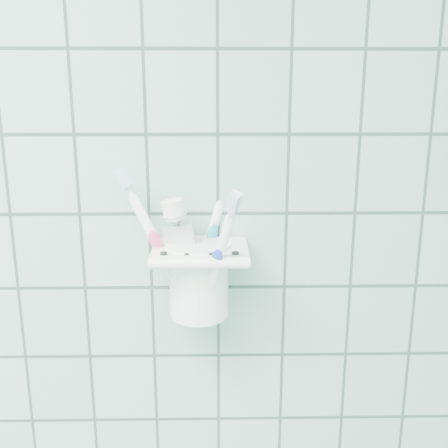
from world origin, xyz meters
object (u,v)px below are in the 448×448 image
at_px(toothbrush_pink, 190,237).
at_px(toothbrush_blue, 189,235).
at_px(toothbrush_orange, 202,243).
at_px(holder_bracket, 200,253).
at_px(toothpaste_tube, 193,245).
at_px(cup, 199,277).

relative_size(toothbrush_pink, toothbrush_blue, 1.02).
bearing_deg(toothbrush_orange, holder_bracket, 129.06).
bearing_deg(toothbrush_pink, holder_bracket, 25.54).
bearing_deg(holder_bracket, toothbrush_blue, 155.18).
bearing_deg(toothbrush_blue, holder_bracket, -35.85).
height_order(holder_bracket, toothbrush_orange, toothbrush_orange).
xyz_separation_m(toothbrush_orange, toothpaste_tube, (-0.01, 0.02, -0.01)).
distance_m(toothbrush_pink, toothbrush_blue, 0.02).
relative_size(toothbrush_blue, toothpaste_tube, 1.27).
relative_size(toothbrush_orange, toothpaste_tube, 1.20).
bearing_deg(toothbrush_blue, toothpaste_tube, 31.91).
distance_m(holder_bracket, toothbrush_blue, 0.03).
height_order(toothbrush_blue, toothpaste_tube, toothbrush_blue).
xyz_separation_m(toothbrush_pink, toothpaste_tube, (0.00, 0.02, -0.02)).
bearing_deg(toothbrush_orange, toothbrush_pink, -151.49).
distance_m(toothbrush_pink, toothbrush_orange, 0.02).
bearing_deg(holder_bracket, toothbrush_pink, -138.40).
xyz_separation_m(holder_bracket, cup, (-0.00, 0.00, -0.03)).
distance_m(holder_bracket, toothpaste_tube, 0.02).
xyz_separation_m(toothbrush_blue, toothpaste_tube, (0.01, 0.00, -0.02)).
xyz_separation_m(cup, toothpaste_tube, (-0.01, 0.01, 0.04)).
height_order(toothbrush_pink, toothpaste_tube, toothbrush_pink).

